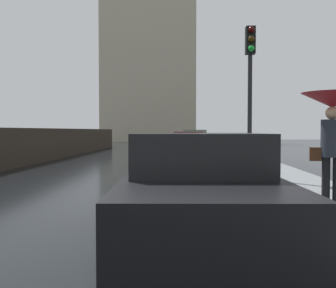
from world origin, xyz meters
The scene contains 6 objects.
car_maroon_near_kerb centered at (2.51, 16.34, 0.73)m, with size 1.93×4.27×1.40m.
car_black_mid_road centered at (2.53, 1.57, 0.74)m, with size 1.95×4.21×1.43m.
car_green_behind_camera centered at (2.84, 21.66, 0.78)m, with size 1.78×3.94×1.51m.
pedestrian_with_umbrella_near centered at (4.93, 3.63, 1.73)m, with size 1.06×1.06×1.98m.
traffic_light centered at (4.13, 7.52, 3.05)m, with size 0.26×0.39×4.18m.
distant_tower centered at (-2.61, 48.40, 11.63)m, with size 12.44×7.40×28.90m.
Camera 1 is at (2.40, -3.19, 1.46)m, focal length 40.92 mm.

